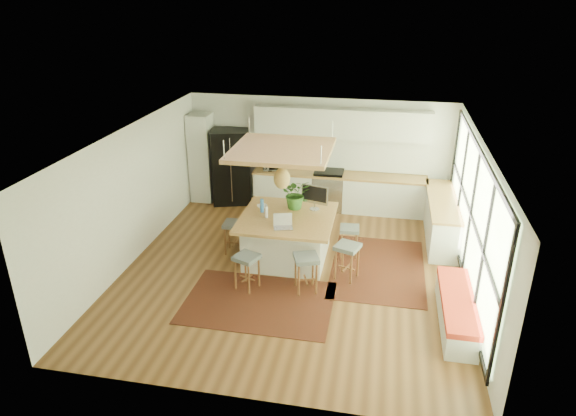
% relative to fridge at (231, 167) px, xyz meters
% --- Properties ---
extents(floor, '(7.00, 7.00, 0.00)m').
position_rel_fridge_xyz_m(floor, '(2.18, -3.16, -0.93)').
color(floor, '#523117').
rests_on(floor, ground).
extents(ceiling, '(7.00, 7.00, 0.00)m').
position_rel_fridge_xyz_m(ceiling, '(2.18, -3.16, 1.78)').
color(ceiling, white).
rests_on(ceiling, ground).
extents(wall_back, '(6.50, 0.00, 6.50)m').
position_rel_fridge_xyz_m(wall_back, '(2.18, 0.34, 0.42)').
color(wall_back, silver).
rests_on(wall_back, ground).
extents(wall_front, '(6.50, 0.00, 6.50)m').
position_rel_fridge_xyz_m(wall_front, '(2.18, -6.66, 0.42)').
color(wall_front, silver).
rests_on(wall_front, ground).
extents(wall_left, '(0.00, 7.00, 7.00)m').
position_rel_fridge_xyz_m(wall_left, '(-1.07, -3.16, 0.42)').
color(wall_left, silver).
rests_on(wall_left, ground).
extents(wall_right, '(0.00, 7.00, 7.00)m').
position_rel_fridge_xyz_m(wall_right, '(5.43, -3.16, 0.42)').
color(wall_right, silver).
rests_on(wall_right, ground).
extents(window_wall, '(0.10, 6.20, 2.60)m').
position_rel_fridge_xyz_m(window_wall, '(5.40, -3.16, 0.47)').
color(window_wall, black).
rests_on(window_wall, wall_right).
extents(pantry, '(0.55, 0.60, 2.25)m').
position_rel_fridge_xyz_m(pantry, '(-0.77, 0.02, 0.20)').
color(pantry, silver).
rests_on(pantry, floor).
extents(back_counter_base, '(4.20, 0.60, 0.88)m').
position_rel_fridge_xyz_m(back_counter_base, '(2.73, 0.02, -0.49)').
color(back_counter_base, silver).
rests_on(back_counter_base, floor).
extents(back_counter_top, '(4.24, 0.64, 0.05)m').
position_rel_fridge_xyz_m(back_counter_top, '(2.73, 0.02, -0.03)').
color(back_counter_top, olive).
rests_on(back_counter_top, back_counter_base).
extents(backsplash, '(4.20, 0.02, 0.80)m').
position_rel_fridge_xyz_m(backsplash, '(2.73, 0.32, 0.43)').
color(backsplash, white).
rests_on(backsplash, wall_back).
extents(upper_cabinets, '(4.20, 0.34, 0.70)m').
position_rel_fridge_xyz_m(upper_cabinets, '(2.73, 0.16, 1.22)').
color(upper_cabinets, silver).
rests_on(upper_cabinets, wall_back).
extents(range, '(0.76, 0.62, 1.00)m').
position_rel_fridge_xyz_m(range, '(2.48, 0.02, -0.43)').
color(range, '#A5A5AA').
rests_on(range, floor).
extents(right_counter_base, '(0.60, 2.50, 0.88)m').
position_rel_fridge_xyz_m(right_counter_base, '(5.11, -1.16, -0.49)').
color(right_counter_base, silver).
rests_on(right_counter_base, floor).
extents(right_counter_top, '(0.64, 2.54, 0.05)m').
position_rel_fridge_xyz_m(right_counter_top, '(5.11, -1.16, -0.03)').
color(right_counter_top, olive).
rests_on(right_counter_top, right_counter_base).
extents(window_bench, '(0.52, 2.00, 0.50)m').
position_rel_fridge_xyz_m(window_bench, '(5.13, -4.36, -0.68)').
color(window_bench, silver).
rests_on(window_bench, floor).
extents(ceiling_panel, '(1.86, 1.86, 0.80)m').
position_rel_fridge_xyz_m(ceiling_panel, '(1.88, -2.76, 1.12)').
color(ceiling_panel, olive).
rests_on(ceiling_panel, ceiling).
extents(rug_near, '(2.60, 1.80, 0.01)m').
position_rel_fridge_xyz_m(rug_near, '(1.79, -4.39, -0.92)').
color(rug_near, black).
rests_on(rug_near, floor).
extents(rug_right, '(1.80, 2.60, 0.01)m').
position_rel_fridge_xyz_m(rug_right, '(3.82, -2.78, -0.92)').
color(rug_right, black).
rests_on(rug_right, floor).
extents(fridge, '(1.11, 0.97, 1.90)m').
position_rel_fridge_xyz_m(fridge, '(0.00, 0.00, 0.00)').
color(fridge, black).
rests_on(fridge, floor).
extents(island, '(1.85, 1.85, 0.93)m').
position_rel_fridge_xyz_m(island, '(1.98, -2.69, -0.46)').
color(island, olive).
rests_on(island, floor).
extents(stool_near_left, '(0.52, 0.52, 0.68)m').
position_rel_fridge_xyz_m(stool_near_left, '(1.48, -3.97, -0.57)').
color(stool_near_left, '#495051').
rests_on(stool_near_left, floor).
extents(stool_near_right, '(0.54, 0.54, 0.72)m').
position_rel_fridge_xyz_m(stool_near_right, '(2.55, -3.84, -0.57)').
color(stool_near_right, '#495051').
rests_on(stool_near_right, floor).
extents(stool_right_front, '(0.54, 0.54, 0.71)m').
position_rel_fridge_xyz_m(stool_right_front, '(3.24, -3.26, -0.57)').
color(stool_right_front, '#495051').
rests_on(stool_right_front, floor).
extents(stool_right_back, '(0.41, 0.41, 0.65)m').
position_rel_fridge_xyz_m(stool_right_back, '(3.20, -2.36, -0.57)').
color(stool_right_back, '#495051').
rests_on(stool_right_back, floor).
extents(stool_left_side, '(0.42, 0.42, 0.68)m').
position_rel_fridge_xyz_m(stool_left_side, '(0.85, -2.66, -0.57)').
color(stool_left_side, '#495051').
rests_on(stool_left_side, floor).
extents(laptop, '(0.45, 0.46, 0.27)m').
position_rel_fridge_xyz_m(laptop, '(2.00, -3.23, 0.12)').
color(laptop, '#A5A5AA').
rests_on(laptop, island).
extents(monitor, '(0.61, 0.36, 0.53)m').
position_rel_fridge_xyz_m(monitor, '(2.46, -2.24, 0.26)').
color(monitor, '#A5A5AA').
rests_on(monitor, island).
extents(microwave, '(0.53, 0.37, 0.32)m').
position_rel_fridge_xyz_m(microwave, '(1.07, 0.02, 0.16)').
color(microwave, '#A5A5AA').
rests_on(microwave, back_counter_top).
extents(island_plant, '(0.77, 0.81, 0.50)m').
position_rel_fridge_xyz_m(island_plant, '(2.07, -2.25, 0.25)').
color(island_plant, '#1E4C19').
rests_on(island_plant, island).
extents(island_bowl, '(0.27, 0.27, 0.05)m').
position_rel_fridge_xyz_m(island_bowl, '(1.38, -2.35, 0.03)').
color(island_bowl, silver).
rests_on(island_bowl, island).
extents(island_bottle_0, '(0.07, 0.07, 0.19)m').
position_rel_fridge_xyz_m(island_bottle_0, '(1.43, -2.59, 0.10)').
color(island_bottle_0, blue).
rests_on(island_bottle_0, island).
extents(island_bottle_1, '(0.07, 0.07, 0.19)m').
position_rel_fridge_xyz_m(island_bottle_1, '(1.58, -2.84, 0.10)').
color(island_bottle_1, silver).
rests_on(island_bottle_1, island).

